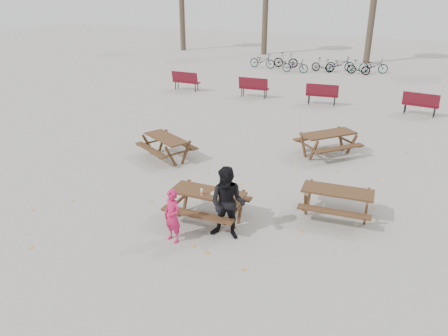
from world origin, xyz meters
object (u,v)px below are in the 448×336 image
at_px(child, 173,216).
at_px(picnic_table_north, 167,148).
at_px(food_tray, 215,194).
at_px(soda_bottle, 202,192).
at_px(main_picnic_table, 208,199).
at_px(picnic_table_east, 336,203).
at_px(picnic_table_far, 328,144).
at_px(adult, 228,204).

height_order(child, picnic_table_north, child).
xyz_separation_m(food_tray, soda_bottle, (-0.28, -0.15, 0.05)).
bearing_deg(main_picnic_table, child, -105.73).
bearing_deg(picnic_table_north, soda_bottle, -20.48).
relative_size(food_tray, picnic_table_east, 0.10).
xyz_separation_m(picnic_table_north, picnic_table_far, (4.85, 2.38, 0.02)).
relative_size(soda_bottle, adult, 0.10).
bearing_deg(soda_bottle, child, -105.95).
bearing_deg(picnic_table_north, picnic_table_far, 54.55).
relative_size(soda_bottle, picnic_table_far, 0.09).
bearing_deg(main_picnic_table, food_tray, -16.18).
height_order(picnic_table_east, picnic_table_far, picnic_table_far).
bearing_deg(picnic_table_east, food_tray, -154.27).
distance_m(child, adult, 1.26).
xyz_separation_m(food_tray, picnic_table_north, (-3.21, 3.21, -0.42)).
height_order(main_picnic_table, picnic_table_far, picnic_table_far).
bearing_deg(adult, soda_bottle, 153.11).
height_order(main_picnic_table, picnic_table_east, main_picnic_table).
distance_m(main_picnic_table, picnic_table_north, 4.34).
distance_m(child, picnic_table_east, 4.10).
bearing_deg(adult, child, -154.66).
distance_m(food_tray, adult, 0.71).
height_order(food_tray, child, child).
relative_size(soda_bottle, child, 0.13).
xyz_separation_m(picnic_table_east, picnic_table_far, (-1.01, 4.13, 0.03)).
bearing_deg(picnic_table_east, child, -144.47).
bearing_deg(soda_bottle, picnic_table_north, 131.09).
height_order(soda_bottle, picnic_table_far, soda_bottle).
xyz_separation_m(child, picnic_table_north, (-2.66, 4.31, -0.26)).
bearing_deg(child, soda_bottle, 91.60).
height_order(soda_bottle, child, child).
xyz_separation_m(main_picnic_table, picnic_table_far, (1.86, 5.52, -0.19)).
bearing_deg(picnic_table_north, food_tray, -16.62).
bearing_deg(soda_bottle, main_picnic_table, 75.28).
distance_m(adult, picnic_table_north, 5.26).
bearing_deg(food_tray, child, -116.52).
xyz_separation_m(main_picnic_table, adult, (0.74, -0.53, 0.28)).
bearing_deg(adult, main_picnic_table, 139.33).
bearing_deg(food_tray, picnic_table_east, 28.82).
xyz_separation_m(adult, picnic_table_far, (1.12, 6.05, -0.47)).
distance_m(soda_bottle, child, 1.01).
xyz_separation_m(soda_bottle, picnic_table_north, (-2.93, 3.36, -0.48)).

